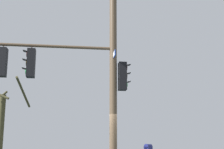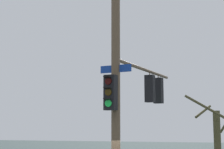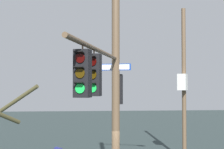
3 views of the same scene
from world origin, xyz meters
name	(u,v)px [view 1 (image 1 of 3)]	position (x,y,z in m)	size (l,w,h in m)	color
main_signal_pole_assembly	(91,62)	(0.02, -1.13, 4.49)	(4.57, 5.91, 8.37)	brown
bare_tree_behind_pole	(1,129)	(-3.35, -3.93, 2.01)	(2.18, 2.18, 4.14)	#454127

